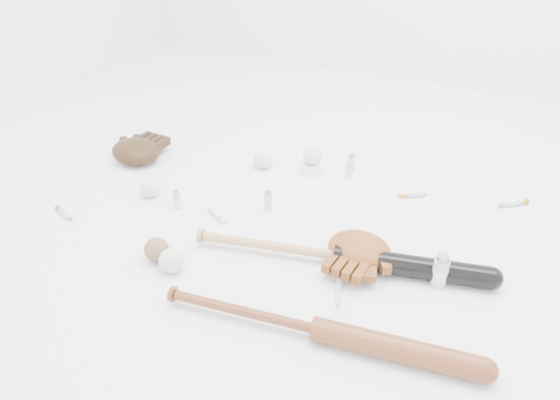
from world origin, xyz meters
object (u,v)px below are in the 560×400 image
at_px(bat_dark, 338,256).
at_px(pedestal, 312,168).
at_px(glove_dark, 136,151).
at_px(bat_wood, 316,329).

distance_m(bat_dark, pedestal, 0.55).
height_order(bat_dark, pedestal, bat_dark).
bearing_deg(bat_dark, pedestal, 108.50).
xyz_separation_m(bat_dark, glove_dark, (-0.95, 0.27, 0.01)).
relative_size(bat_wood, glove_dark, 3.60).
bearing_deg(glove_dark, bat_wood, -25.80).
height_order(glove_dark, pedestal, glove_dark).
relative_size(bat_wood, pedestal, 12.38).
height_order(bat_dark, glove_dark, glove_dark).
bearing_deg(bat_wood, glove_dark, 143.78).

